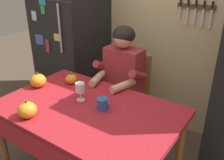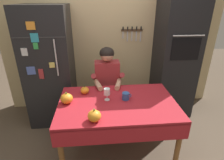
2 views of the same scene
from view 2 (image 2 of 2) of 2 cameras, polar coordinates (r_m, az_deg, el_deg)
name	(u,v)px [view 2 (image 2 of 2)]	position (r m, az deg, el deg)	size (l,w,h in m)	color
ground_plane	(118,154)	(2.59, 1.78, -22.19)	(10.00, 10.00, 0.00)	brown
back_wall_assembly	(112,35)	(3.18, 0.09, 13.93)	(3.70, 0.13, 2.60)	#D1B784
refrigerator	(50,67)	(2.98, -18.77, 3.92)	(0.68, 0.71, 1.80)	black
wall_oven	(176,54)	(3.15, 19.28, 7.83)	(0.60, 0.64, 2.10)	black
dining_table	(118,109)	(2.22, 1.77, -9.00)	(1.40, 0.90, 0.74)	brown
chair_behind_person	(107,90)	(2.97, -1.63, -3.01)	(0.40, 0.40, 0.93)	#9E6B33
seated_person	(107,82)	(2.70, -1.43, -0.59)	(0.47, 0.55, 1.25)	#38384C
coffee_mug	(126,96)	(2.23, 4.33, -5.04)	(0.12, 0.09, 0.09)	#2D569E
wine_glass	(107,92)	(2.18, -1.59, -3.80)	(0.07, 0.07, 0.15)	white
pumpkin_large	(85,90)	(2.38, -8.52, -3.21)	(0.11, 0.11, 0.11)	orange
pumpkin_medium	(94,116)	(1.86, -5.54, -11.12)	(0.14, 0.14, 0.14)	orange
pumpkin_small	(67,98)	(2.21, -14.01, -5.64)	(0.14, 0.14, 0.14)	orange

